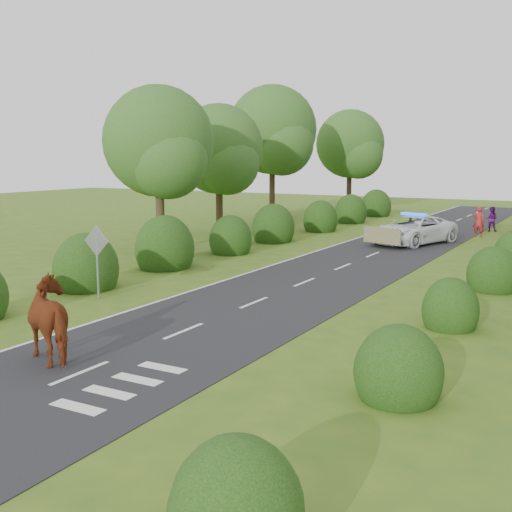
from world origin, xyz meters
The scene contains 14 objects.
ground centered at (0.00, 0.00, 0.00)m, with size 120.00×120.00×0.00m, color #3A5C1B.
road centered at (0.00, 15.00, 0.01)m, with size 6.00×70.00×0.02m, color black.
road_markings centered at (-1.60, 12.93, 0.03)m, with size 4.96×70.00×0.01m.
hedgerow_left centered at (-6.51, 11.69, 0.75)m, with size 2.75×50.41×3.00m.
hedgerow_right centered at (6.60, 11.21, 0.55)m, with size 2.10×45.78×2.10m.
tree_left_a centered at (-9.75, 11.86, 5.34)m, with size 5.74×5.60×8.38m.
tree_left_b centered at (-11.25, 19.86, 5.04)m, with size 5.74×5.60×8.07m.
tree_left_c centered at (-12.70, 29.83, 6.53)m, with size 6.97×6.80×10.22m.
tree_left_d centered at (-10.23, 39.85, 5.64)m, with size 6.15×6.00×8.89m.
road_sign centered at (-5.00, 2.00, 1.65)m, with size 1.06×0.08×2.53m.
cow centered at (-1.21, -3.48, 0.83)m, with size 1.24×2.35×1.67m, color brown.
police_van centered at (0.62, 20.93, 0.79)m, with size 4.28×6.22×1.73m.
pedestrian_red centered at (3.20, 26.02, 0.92)m, with size 0.67×0.44×1.84m, color #A42123.
pedestrian_purple centered at (3.40, 29.32, 0.81)m, with size 0.79×0.61×1.62m, color #4D135C.
Camera 1 is at (10.21, -14.16, 4.87)m, focal length 45.00 mm.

